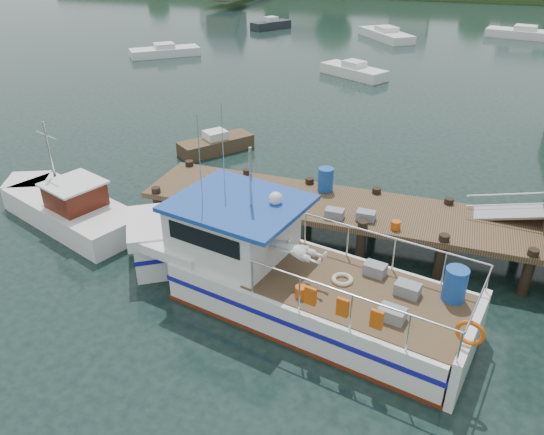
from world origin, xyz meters
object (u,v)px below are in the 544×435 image
(moored_rowboat, at_px, (216,144))
(moored_a, at_px, (165,51))
(moored_b, at_px, (354,71))
(moored_d, at_px, (386,34))
(moored_far, at_px, (524,33))
(work_boat, at_px, (67,206))
(dock, at_px, (519,208))
(lobster_boat, at_px, (275,271))
(moored_e, at_px, (271,24))

(moored_rowboat, distance_m, moored_a, 22.98)
(moored_b, relative_size, moored_d, 0.78)
(moored_far, bearing_deg, work_boat, -115.17)
(moored_rowboat, distance_m, moored_far, 41.27)
(dock, distance_m, moored_rowboat, 14.66)
(moored_b, xyz_separation_m, moored_d, (-0.02, 15.76, 0.02))
(lobster_boat, relative_size, moored_b, 2.14)
(dock, relative_size, moored_d, 2.38)
(dock, bearing_deg, moored_rowboat, 154.78)
(moored_rowboat, xyz_separation_m, moored_e, (-9.39, 34.62, 0.07))
(work_boat, height_order, moored_b, work_boat)
(moored_d, bearing_deg, moored_far, 13.03)
(moored_far, xyz_separation_m, moored_d, (-12.92, -5.15, -0.01))
(lobster_boat, relative_size, moored_d, 1.66)
(work_boat, distance_m, moored_e, 43.47)
(lobster_boat, bearing_deg, moored_d, 106.03)
(lobster_boat, xyz_separation_m, moored_e, (-16.02, 44.85, -0.54))
(moored_far, xyz_separation_m, moored_a, (-29.64, -19.28, -0.05))
(lobster_boat, relative_size, moored_e, 2.47)
(work_boat, distance_m, moored_a, 29.13)
(lobster_boat, height_order, moored_a, lobster_boat)
(moored_b, bearing_deg, work_boat, -108.14)
(dock, xyz_separation_m, lobster_boat, (-6.53, -4.02, -1.23))
(lobster_boat, height_order, moored_rowboat, lobster_boat)
(moored_rowboat, bearing_deg, moored_d, 60.19)
(work_boat, relative_size, moored_rowboat, 1.92)
(work_boat, height_order, moored_far, work_boat)
(work_boat, distance_m, moored_far, 49.81)
(moored_far, distance_m, moored_e, 25.85)
(moored_e, bearing_deg, moored_far, 28.81)
(work_boat, distance_m, moored_b, 25.93)
(dock, distance_m, moored_a, 36.43)
(moored_rowboat, bearing_deg, moored_far, 42.80)
(lobster_boat, xyz_separation_m, moored_far, (9.61, 48.17, -0.56))
(moored_a, bearing_deg, moored_d, 19.39)
(moored_d, bearing_deg, lobster_boat, -94.31)
(moored_a, height_order, moored_d, moored_d)
(moored_d, relative_size, moored_e, 1.49)
(moored_a, bearing_deg, moored_e, 55.10)
(moored_a, bearing_deg, dock, -63.91)
(moored_far, bearing_deg, moored_d, -161.55)
(moored_rowboat, bearing_deg, lobster_boat, -81.06)
(moored_far, xyz_separation_m, moored_b, (-12.90, -20.91, -0.02))
(dock, distance_m, moored_d, 40.25)
(moored_b, bearing_deg, moored_d, 84.57)
(work_boat, height_order, moored_a, work_boat)
(dock, distance_m, work_boat, 15.71)
(moored_rowboat, xyz_separation_m, moored_far, (16.24, 37.94, 0.05))
(dock, xyz_separation_m, moored_a, (-26.56, 24.87, -1.84))
(lobster_boat, relative_size, moored_rowboat, 3.10)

